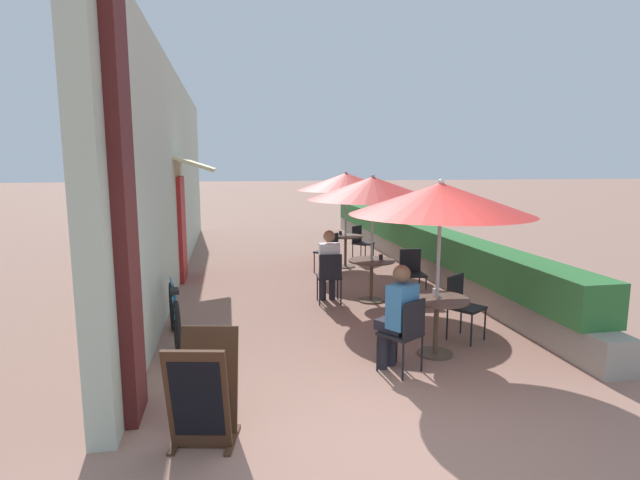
% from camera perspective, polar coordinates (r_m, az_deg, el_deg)
% --- Properties ---
extents(ground_plane, '(120.00, 120.00, 0.00)m').
position_cam_1_polar(ground_plane, '(4.95, 8.55, -20.02)').
color(ground_plane, '#936B5B').
extents(cafe_facade_wall, '(0.98, 13.98, 4.20)m').
position_cam_1_polar(cafe_facade_wall, '(11.00, -16.25, 7.01)').
color(cafe_facade_wall, '#B2C1AD').
rests_on(cafe_facade_wall, ground_plane).
extents(planter_hedge, '(0.60, 12.98, 1.01)m').
position_cam_1_polar(planter_hedge, '(11.90, 10.38, -0.19)').
color(planter_hedge, gray).
rests_on(planter_hedge, ground_plane).
extents(patio_table_near, '(0.80, 0.80, 0.73)m').
position_cam_1_polar(patio_table_near, '(6.40, 13.16, -8.15)').
color(patio_table_near, brown).
rests_on(patio_table_near, ground_plane).
extents(patio_umbrella_near, '(2.20, 2.20, 2.19)m').
position_cam_1_polar(patio_umbrella_near, '(6.15, 13.63, 4.59)').
color(patio_umbrella_near, '#B7B7BC').
rests_on(patio_umbrella_near, ground_plane).
extents(cafe_chair_near_left, '(0.55, 0.55, 0.87)m').
position_cam_1_polar(cafe_chair_near_left, '(7.06, 15.91, -6.80)').
color(cafe_chair_near_left, black).
rests_on(cafe_chair_near_left, ground_plane).
extents(cafe_chair_near_right, '(0.55, 0.55, 0.87)m').
position_cam_1_polar(cafe_chair_near_right, '(5.79, 9.78, -10.07)').
color(cafe_chair_near_right, black).
rests_on(cafe_chair_near_right, ground_plane).
extents(seated_patron_near_right, '(0.49, 0.51, 1.25)m').
position_cam_1_polar(seated_patron_near_right, '(5.80, 8.92, -8.24)').
color(seated_patron_near_right, '#23232D').
rests_on(seated_patron_near_right, ground_plane).
extents(coffee_cup_near, '(0.07, 0.07, 0.09)m').
position_cam_1_polar(coffee_cup_near, '(6.46, 13.04, -5.80)').
color(coffee_cup_near, white).
rests_on(coffee_cup_near, patio_table_near).
extents(patio_table_mid, '(0.80, 0.80, 0.73)m').
position_cam_1_polar(patio_table_mid, '(8.63, 5.90, -3.54)').
color(patio_table_mid, brown).
rests_on(patio_table_mid, ground_plane).
extents(patio_umbrella_mid, '(2.20, 2.20, 2.19)m').
position_cam_1_polar(patio_umbrella_mid, '(8.44, 6.05, 5.89)').
color(patio_umbrella_mid, '#B7B7BC').
rests_on(patio_umbrella_mid, ground_plane).
extents(cafe_chair_mid_left, '(0.43, 0.43, 0.87)m').
position_cam_1_polar(cafe_chair_mid_left, '(8.43, 1.10, -3.90)').
color(cafe_chair_mid_left, black).
rests_on(cafe_chair_mid_left, ground_plane).
extents(seated_patron_mid_left, '(0.35, 0.42, 1.25)m').
position_cam_1_polar(seated_patron_mid_left, '(8.51, 1.00, -2.62)').
color(seated_patron_mid_left, '#23232D').
rests_on(seated_patron_mid_left, ground_plane).
extents(cafe_chair_mid_right, '(0.43, 0.43, 0.87)m').
position_cam_1_polar(cafe_chair_mid_right, '(8.90, 10.44, -3.37)').
color(cafe_chair_mid_right, black).
rests_on(cafe_chair_mid_right, ground_plane).
extents(coffee_cup_mid, '(0.07, 0.07, 0.09)m').
position_cam_1_polar(coffee_cup_mid, '(8.64, 6.97, -1.94)').
color(coffee_cup_mid, '#232328').
rests_on(coffee_cup_mid, patio_table_mid).
extents(patio_table_far, '(0.80, 0.80, 0.73)m').
position_cam_1_polar(patio_table_far, '(11.41, 2.93, -0.45)').
color(patio_table_far, brown).
rests_on(patio_table_far, ground_plane).
extents(patio_umbrella_far, '(2.20, 2.20, 2.19)m').
position_cam_1_polar(patio_umbrella_far, '(11.27, 2.99, 6.67)').
color(patio_umbrella_far, '#B7B7BC').
rests_on(patio_umbrella_far, ground_plane).
extents(cafe_chair_far_left, '(0.56, 0.56, 0.87)m').
position_cam_1_polar(cafe_chair_far_left, '(10.79, 1.00, -1.08)').
color(cafe_chair_far_left, black).
rests_on(cafe_chair_far_left, ground_plane).
extents(cafe_chair_far_right, '(0.56, 0.56, 0.87)m').
position_cam_1_polar(cafe_chair_far_right, '(12.06, 4.65, -0.04)').
color(cafe_chair_far_right, black).
rests_on(cafe_chair_far_right, ground_plane).
extents(coffee_cup_far, '(0.07, 0.07, 0.09)m').
position_cam_1_polar(coffee_cup_far, '(11.50, 2.36, 0.82)').
color(coffee_cup_far, '#232328').
rests_on(coffee_cup_far, patio_table_far).
extents(bicycle_leaning, '(0.33, 1.72, 0.80)m').
position_cam_1_polar(bicycle_leaning, '(6.97, -16.28, -8.29)').
color(bicycle_leaning, black).
rests_on(bicycle_leaning, ground_plane).
extents(menu_board, '(0.62, 0.72, 0.94)m').
position_cam_1_polar(menu_board, '(4.54, -13.15, -16.43)').
color(menu_board, '#422819').
rests_on(menu_board, ground_plane).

